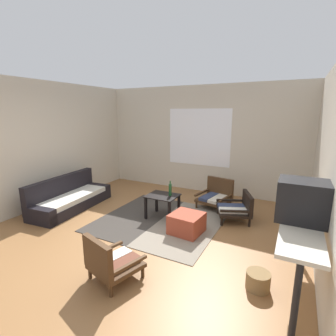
{
  "coord_description": "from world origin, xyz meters",
  "views": [
    {
      "loc": [
        2.23,
        -3.03,
        2.04
      ],
      "look_at": [
        0.05,
        1.19,
        0.97
      ],
      "focal_mm": 26.66,
      "sensor_mm": 36.0,
      "label": 1
    }
  ],
  "objects_px": {
    "couch": "(70,199)",
    "armchair_striped_foreground": "(110,261)",
    "armchair_corner": "(237,208)",
    "console_shelf": "(300,226)",
    "ottoman_orange": "(187,223)",
    "wicker_basket": "(258,280)",
    "armchair_by_window": "(216,195)",
    "crt_television": "(303,201)",
    "glass_bottle": "(170,189)",
    "clay_vase": "(302,197)",
    "coffee_table": "(162,200)"
  },
  "relations": [
    {
      "from": "couch",
      "to": "armchair_striped_foreground",
      "type": "bearing_deg",
      "value": -32.16
    },
    {
      "from": "armchair_corner",
      "to": "console_shelf",
      "type": "xyz_separation_m",
      "value": [
        1.01,
        -1.6,
        0.53
      ]
    },
    {
      "from": "ottoman_orange",
      "to": "wicker_basket",
      "type": "bearing_deg",
      "value": -34.79
    },
    {
      "from": "armchair_by_window",
      "to": "crt_television",
      "type": "height_order",
      "value": "crt_television"
    },
    {
      "from": "ottoman_orange",
      "to": "console_shelf",
      "type": "relative_size",
      "value": 0.28
    },
    {
      "from": "couch",
      "to": "console_shelf",
      "type": "distance_m",
      "value": 4.44
    },
    {
      "from": "armchair_by_window",
      "to": "wicker_basket",
      "type": "bearing_deg",
      "value": -62.4
    },
    {
      "from": "couch",
      "to": "console_shelf",
      "type": "xyz_separation_m",
      "value": [
        4.37,
        -0.58,
        0.57
      ]
    },
    {
      "from": "glass_bottle",
      "to": "wicker_basket",
      "type": "height_order",
      "value": "glass_bottle"
    },
    {
      "from": "couch",
      "to": "crt_television",
      "type": "xyz_separation_m",
      "value": [
        4.36,
        -0.63,
        0.89
      ]
    },
    {
      "from": "armchair_striped_foreground",
      "to": "console_shelf",
      "type": "bearing_deg",
      "value": 24.45
    },
    {
      "from": "couch",
      "to": "armchair_by_window",
      "type": "bearing_deg",
      "value": 28.92
    },
    {
      "from": "couch",
      "to": "ottoman_orange",
      "type": "height_order",
      "value": "couch"
    },
    {
      "from": "couch",
      "to": "wicker_basket",
      "type": "xyz_separation_m",
      "value": [
        4.0,
        -0.8,
        -0.11
      ]
    },
    {
      "from": "couch",
      "to": "armchair_by_window",
      "type": "xyz_separation_m",
      "value": [
        2.78,
        1.54,
        0.06
      ]
    },
    {
      "from": "armchair_by_window",
      "to": "clay_vase",
      "type": "xyz_separation_m",
      "value": [
        1.59,
        -1.69,
        0.73
      ]
    },
    {
      "from": "console_shelf",
      "to": "crt_television",
      "type": "height_order",
      "value": "crt_television"
    },
    {
      "from": "couch",
      "to": "crt_television",
      "type": "distance_m",
      "value": 4.5
    },
    {
      "from": "armchair_by_window",
      "to": "armchair_striped_foreground",
      "type": "xyz_separation_m",
      "value": [
        -0.41,
        -3.03,
        -0.0
      ]
    },
    {
      "from": "couch",
      "to": "wicker_basket",
      "type": "distance_m",
      "value": 4.08
    },
    {
      "from": "armchair_corner",
      "to": "glass_bottle",
      "type": "relative_size",
      "value": 2.74
    },
    {
      "from": "armchair_corner",
      "to": "console_shelf",
      "type": "distance_m",
      "value": 1.97
    },
    {
      "from": "ottoman_orange",
      "to": "clay_vase",
      "type": "bearing_deg",
      "value": -9.01
    },
    {
      "from": "wicker_basket",
      "to": "coffee_table",
      "type": "bearing_deg",
      "value": 147.31
    },
    {
      "from": "wicker_basket",
      "to": "armchair_striped_foreground",
      "type": "bearing_deg",
      "value": -156.87
    },
    {
      "from": "couch",
      "to": "wicker_basket",
      "type": "bearing_deg",
      "value": -11.25
    },
    {
      "from": "console_shelf",
      "to": "crt_television",
      "type": "relative_size",
      "value": 3.45
    },
    {
      "from": "coffee_table",
      "to": "armchair_by_window",
      "type": "xyz_separation_m",
      "value": [
        0.75,
        1.07,
        -0.09
      ]
    },
    {
      "from": "ottoman_orange",
      "to": "crt_television",
      "type": "bearing_deg",
      "value": -23.94
    },
    {
      "from": "armchair_striped_foreground",
      "to": "coffee_table",
      "type": "bearing_deg",
      "value": 99.93
    },
    {
      "from": "crt_television",
      "to": "armchair_by_window",
      "type": "bearing_deg",
      "value": 126.19
    },
    {
      "from": "armchair_striped_foreground",
      "to": "crt_television",
      "type": "height_order",
      "value": "crt_television"
    },
    {
      "from": "console_shelf",
      "to": "glass_bottle",
      "type": "distance_m",
      "value": 2.47
    },
    {
      "from": "coffee_table",
      "to": "crt_television",
      "type": "relative_size",
      "value": 1.12
    },
    {
      "from": "ottoman_orange",
      "to": "wicker_basket",
      "type": "xyz_separation_m",
      "value": [
        1.3,
        -0.9,
        -0.07
      ]
    },
    {
      "from": "coffee_table",
      "to": "crt_television",
      "type": "distance_m",
      "value": 2.69
    },
    {
      "from": "couch",
      "to": "clay_vase",
      "type": "relative_size",
      "value": 5.79
    },
    {
      "from": "armchair_by_window",
      "to": "console_shelf",
      "type": "relative_size",
      "value": 0.4
    },
    {
      "from": "armchair_striped_foreground",
      "to": "ottoman_orange",
      "type": "distance_m",
      "value": 1.63
    },
    {
      "from": "crt_television",
      "to": "coffee_table",
      "type": "bearing_deg",
      "value": 154.77
    },
    {
      "from": "armchair_by_window",
      "to": "crt_television",
      "type": "xyz_separation_m",
      "value": [
        1.59,
        -2.17,
        0.83
      ]
    },
    {
      "from": "coffee_table",
      "to": "armchair_by_window",
      "type": "bearing_deg",
      "value": 54.82
    },
    {
      "from": "couch",
      "to": "armchair_striped_foreground",
      "type": "xyz_separation_m",
      "value": [
        2.37,
        -1.49,
        0.06
      ]
    },
    {
      "from": "armchair_corner",
      "to": "clay_vase",
      "type": "height_order",
      "value": "clay_vase"
    },
    {
      "from": "armchair_corner",
      "to": "glass_bottle",
      "type": "distance_m",
      "value": 1.33
    },
    {
      "from": "armchair_by_window",
      "to": "couch",
      "type": "bearing_deg",
      "value": -151.08
    },
    {
      "from": "couch",
      "to": "coffee_table",
      "type": "height_order",
      "value": "couch"
    },
    {
      "from": "wicker_basket",
      "to": "ottoman_orange",
      "type": "bearing_deg",
      "value": 145.21
    },
    {
      "from": "crt_television",
      "to": "wicker_basket",
      "type": "bearing_deg",
      "value": -156.11
    },
    {
      "from": "armchair_by_window",
      "to": "armchair_striped_foreground",
      "type": "bearing_deg",
      "value": -97.69
    }
  ]
}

